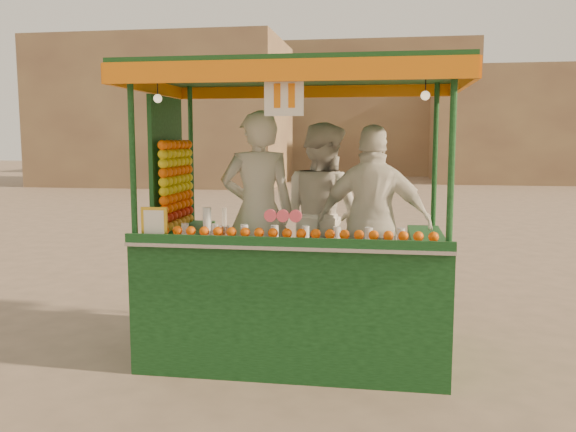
% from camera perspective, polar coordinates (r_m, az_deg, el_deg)
% --- Properties ---
extents(ground, '(90.00, 90.00, 0.00)m').
position_cam_1_polar(ground, '(5.49, 5.81, -13.12)').
color(ground, brown).
rests_on(ground, ground).
extents(building_left, '(10.00, 6.00, 6.00)m').
position_cam_1_polar(building_left, '(26.82, -11.34, 9.45)').
color(building_left, '#987E56').
rests_on(building_left, ground).
extents(building_right, '(9.00, 6.00, 5.00)m').
position_cam_1_polar(building_right, '(29.91, 22.27, 7.86)').
color(building_right, '#987E56').
rests_on(building_right, ground).
extents(building_center, '(14.00, 7.00, 7.00)m').
position_cam_1_polar(building_center, '(35.25, 5.42, 9.81)').
color(building_center, '#987E56').
rests_on(building_center, ground).
extents(juice_cart, '(2.77, 1.80, 2.52)m').
position_cam_1_polar(juice_cart, '(5.30, 0.06, -4.67)').
color(juice_cart, black).
rests_on(juice_cart, ground).
extents(vendor_left, '(0.78, 0.62, 1.88)m').
position_cam_1_polar(vendor_left, '(5.66, -2.85, 0.39)').
color(vendor_left, silver).
rests_on(vendor_left, ground).
extents(vendor_middle, '(1.09, 1.06, 1.77)m').
position_cam_1_polar(vendor_middle, '(5.83, 3.25, 0.07)').
color(vendor_middle, silver).
rests_on(vendor_middle, ground).
extents(vendor_right, '(1.05, 0.51, 1.75)m').
position_cam_1_polar(vendor_right, '(5.40, 8.09, -0.71)').
color(vendor_right, silver).
rests_on(vendor_right, ground).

